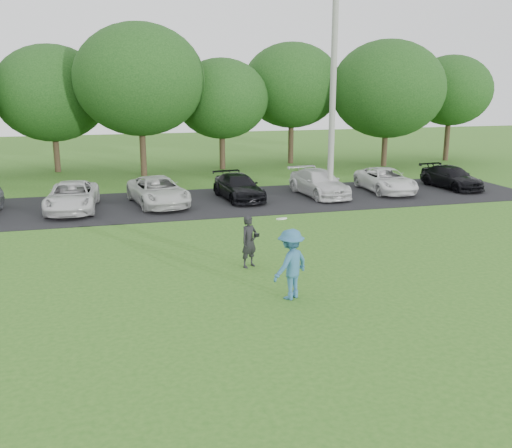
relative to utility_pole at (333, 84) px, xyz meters
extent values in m
plane|color=#30651C|center=(-6.00, -12.46, -5.28)|extent=(100.00, 100.00, 0.00)
cube|color=black|center=(-6.00, 0.54, -5.27)|extent=(32.00, 6.50, 0.03)
cylinder|color=gray|center=(0.00, 0.00, 0.00)|extent=(0.28, 0.28, 10.57)
imported|color=#31668C|center=(-5.82, -11.70, -4.38)|extent=(1.35, 1.21, 1.81)
cylinder|color=white|center=(-6.04, -11.61, -3.21)|extent=(0.27, 0.27, 0.09)
imported|color=black|center=(-6.21, -8.97, -4.50)|extent=(0.68, 0.61, 1.57)
cube|color=black|center=(-6.03, -9.15, -4.27)|extent=(0.17, 0.16, 0.10)
imported|color=silver|center=(-11.63, 0.27, -4.65)|extent=(2.29, 4.45, 1.20)
imported|color=silver|center=(-7.98, 0.51, -4.64)|extent=(2.75, 4.70, 1.23)
imported|color=black|center=(-4.23, 0.83, -4.68)|extent=(2.03, 4.09, 1.14)
imported|color=silver|center=(-0.30, 0.65, -4.64)|extent=(2.16, 4.37, 1.22)
imported|color=white|center=(3.28, 0.75, -4.67)|extent=(2.06, 4.23, 1.16)
imported|color=black|center=(7.04, 0.80, -4.70)|extent=(1.96, 3.97, 1.11)
cylinder|color=#38281C|center=(-13.00, 11.94, -4.18)|extent=(0.36, 0.36, 2.20)
ellipsoid|color=#214C19|center=(-13.00, 11.94, -0.58)|extent=(6.68, 6.68, 5.68)
cylinder|color=#38281C|center=(-8.00, 9.14, -3.93)|extent=(0.36, 0.36, 2.70)
ellipsoid|color=#214C19|center=(-8.00, 9.14, 0.20)|extent=(7.42, 7.42, 6.31)
cylinder|color=#38281C|center=(-3.00, 10.54, -4.18)|extent=(0.36, 0.36, 2.20)
ellipsoid|color=#214C19|center=(-3.00, 10.54, -0.92)|extent=(5.76, 5.76, 4.90)
cylinder|color=#38281C|center=(2.00, 11.94, -3.93)|extent=(0.36, 0.36, 2.70)
ellipsoid|color=#214C19|center=(2.00, 11.94, -0.15)|extent=(6.50, 6.50, 5.53)
cylinder|color=#38281C|center=(7.50, 9.14, -4.18)|extent=(0.36, 0.36, 2.20)
ellipsoid|color=#214C19|center=(7.50, 9.14, -0.37)|extent=(7.24, 7.24, 6.15)
cylinder|color=#38281C|center=(13.00, 10.54, -3.93)|extent=(0.36, 0.36, 2.70)
ellipsoid|color=#214C19|center=(13.00, 10.54, -0.49)|extent=(5.58, 5.58, 4.74)
camera|label=1|loc=(-10.19, -24.68, 0.09)|focal=40.00mm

